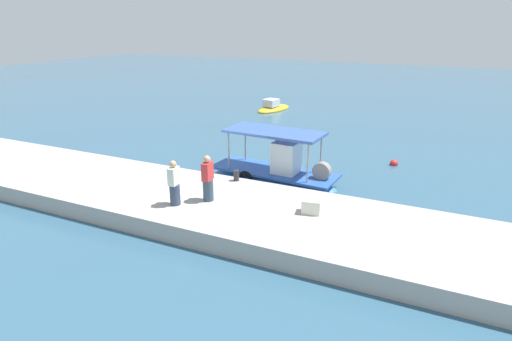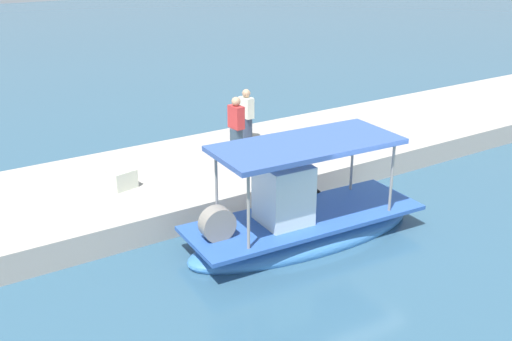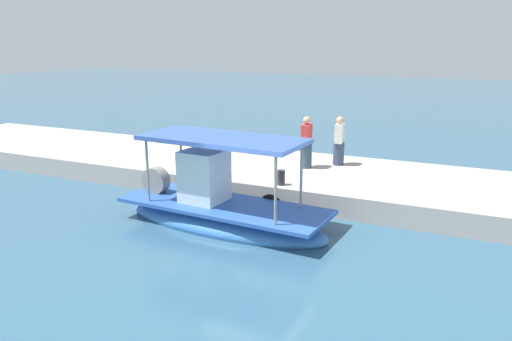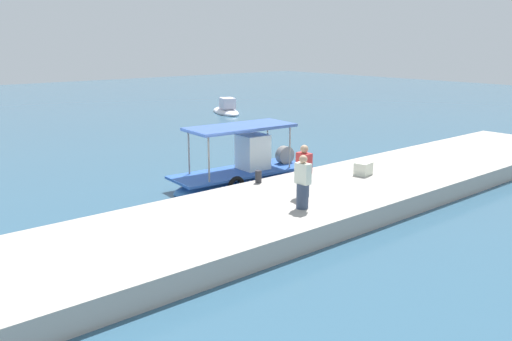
{
  "view_description": "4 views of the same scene",
  "coord_description": "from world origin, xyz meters",
  "px_view_note": "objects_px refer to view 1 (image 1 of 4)",
  "views": [
    {
      "loc": [
        8.54,
        -17.78,
        7.28
      ],
      "look_at": [
        1.02,
        -1.8,
        1.07
      ],
      "focal_mm": 30.28,
      "sensor_mm": 36.0,
      "label": 1
    },
    {
      "loc": [
        9.58,
        10.39,
        7.05
      ],
      "look_at": [
        0.99,
        -2.74,
        0.94
      ],
      "focal_mm": 43.09,
      "sensor_mm": 36.0,
      "label": 2
    },
    {
      "loc": [
        -5.15,
        11.35,
        5.03
      ],
      "look_at": [
        1.54,
        -3.11,
        0.86
      ],
      "focal_mm": 35.21,
      "sensor_mm": 36.0,
      "label": 3
    },
    {
      "loc": [
        -11.74,
        -16.8,
        5.87
      ],
      "look_at": [
        0.5,
        -2.08,
        1.09
      ],
      "focal_mm": 36.64,
      "sensor_mm": 36.0,
      "label": 4
    }
  ],
  "objects_px": {
    "main_fishing_boat": "(276,174)",
    "fisherman_near_bollard": "(174,185)",
    "fisherman_by_crate": "(208,180)",
    "mooring_bollard": "(236,175)",
    "marker_buoy": "(394,163)",
    "moored_boat_mid": "(273,108)",
    "cargo_crate": "(311,206)"
  },
  "relations": [
    {
      "from": "fisherman_by_crate",
      "to": "mooring_bollard",
      "type": "relative_size",
      "value": 3.84
    },
    {
      "from": "mooring_bollard",
      "to": "main_fishing_boat",
      "type": "bearing_deg",
      "value": 66.06
    },
    {
      "from": "main_fishing_boat",
      "to": "fisherman_near_bollard",
      "type": "bearing_deg",
      "value": -108.94
    },
    {
      "from": "mooring_bollard",
      "to": "fisherman_near_bollard",
      "type": "bearing_deg",
      "value": -105.43
    },
    {
      "from": "fisherman_near_bollard",
      "to": "moored_boat_mid",
      "type": "height_order",
      "value": "fisherman_near_bollard"
    },
    {
      "from": "moored_boat_mid",
      "to": "marker_buoy",
      "type": "bearing_deg",
      "value": -43.13
    },
    {
      "from": "fisherman_near_bollard",
      "to": "cargo_crate",
      "type": "xyz_separation_m",
      "value": [
        4.84,
        1.47,
        -0.53
      ]
    },
    {
      "from": "main_fishing_boat",
      "to": "moored_boat_mid",
      "type": "distance_m",
      "value": 17.28
    },
    {
      "from": "main_fishing_boat",
      "to": "fisherman_near_bollard",
      "type": "height_order",
      "value": "main_fishing_boat"
    },
    {
      "from": "marker_buoy",
      "to": "moored_boat_mid",
      "type": "xyz_separation_m",
      "value": [
        -11.49,
        10.76,
        0.06
      ]
    },
    {
      "from": "mooring_bollard",
      "to": "moored_boat_mid",
      "type": "bearing_deg",
      "value": 108.18
    },
    {
      "from": "fisherman_near_bollard",
      "to": "mooring_bollard",
      "type": "relative_size",
      "value": 3.7
    },
    {
      "from": "fisherman_near_bollard",
      "to": "cargo_crate",
      "type": "distance_m",
      "value": 5.08
    },
    {
      "from": "marker_buoy",
      "to": "moored_boat_mid",
      "type": "relative_size",
      "value": 0.1
    },
    {
      "from": "main_fishing_boat",
      "to": "fisherman_by_crate",
      "type": "xyz_separation_m",
      "value": [
        -0.93,
        -4.49,
        1.06
      ]
    },
    {
      "from": "fisherman_by_crate",
      "to": "marker_buoy",
      "type": "bearing_deg",
      "value": 59.89
    },
    {
      "from": "moored_boat_mid",
      "to": "fisherman_near_bollard",
      "type": "bearing_deg",
      "value": -76.69
    },
    {
      "from": "fisherman_near_bollard",
      "to": "cargo_crate",
      "type": "relative_size",
      "value": 2.64
    },
    {
      "from": "marker_buoy",
      "to": "moored_boat_mid",
      "type": "distance_m",
      "value": 15.74
    },
    {
      "from": "main_fishing_boat",
      "to": "cargo_crate",
      "type": "bearing_deg",
      "value": -52.36
    },
    {
      "from": "fisherman_by_crate",
      "to": "moored_boat_mid",
      "type": "relative_size",
      "value": 0.43
    },
    {
      "from": "mooring_bollard",
      "to": "fisherman_by_crate",
      "type": "bearing_deg",
      "value": -89.42
    },
    {
      "from": "mooring_bollard",
      "to": "moored_boat_mid",
      "type": "height_order",
      "value": "mooring_bollard"
    },
    {
      "from": "moored_boat_mid",
      "to": "mooring_bollard",
      "type": "bearing_deg",
      "value": -71.82
    },
    {
      "from": "main_fishing_boat",
      "to": "mooring_bollard",
      "type": "distance_m",
      "value": 2.39
    },
    {
      "from": "fisherman_by_crate",
      "to": "marker_buoy",
      "type": "relative_size",
      "value": 4.26
    },
    {
      "from": "main_fishing_boat",
      "to": "mooring_bollard",
      "type": "relative_size",
      "value": 13.51
    },
    {
      "from": "main_fishing_boat",
      "to": "moored_boat_mid",
      "type": "xyz_separation_m",
      "value": [
        -6.86,
        15.85,
        -0.3
      ]
    },
    {
      "from": "cargo_crate",
      "to": "marker_buoy",
      "type": "distance_m",
      "value": 9.17
    },
    {
      "from": "main_fishing_boat",
      "to": "fisherman_near_bollard",
      "type": "relative_size",
      "value": 3.65
    },
    {
      "from": "fisherman_by_crate",
      "to": "mooring_bollard",
      "type": "distance_m",
      "value": 2.42
    },
    {
      "from": "main_fishing_boat",
      "to": "cargo_crate",
      "type": "xyz_separation_m",
      "value": [
        3.0,
        -3.89,
        0.5
      ]
    }
  ]
}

